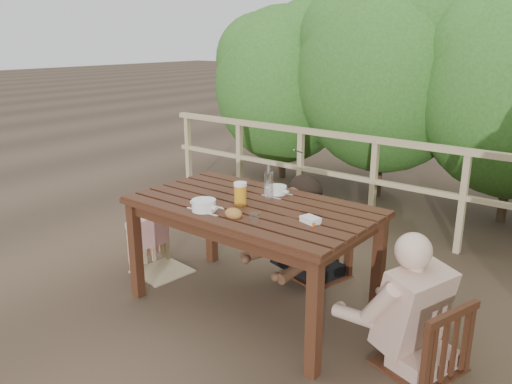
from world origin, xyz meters
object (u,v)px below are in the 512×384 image
Objects in this scene: diner_right at (434,266)px; soup_far at (277,191)px; chair_far at (318,224)px; butter_tub at (310,221)px; soup_near at (204,206)px; chair_right at (425,301)px; bread_roll at (234,214)px; beer_glass at (240,195)px; table at (252,257)px; bottle at (269,183)px; chair_left at (160,226)px; tumbler at (254,219)px; woman at (320,198)px.

soup_far is at bearing 96.68° from diner_right.
chair_far reaches higher than butter_tub.
soup_near reaches higher than soup_far.
chair_right reaches higher than soup_far.
bread_roll is 0.27m from beer_glass.
beer_glass is (-0.05, -0.07, 0.49)m from table.
chair_far is 1.02× the size of chair_right.
diner_right is 1.30m from bottle.
chair_far reaches higher than soup_near.
bread_roll is (0.24, 0.03, -0.01)m from soup_near.
chair_far is at bearing 77.10° from diner_right.
bread_roll reaches higher than butter_tub.
chair_left is at bearing 109.30° from diner_right.
butter_tub is (0.46, 0.22, -0.01)m from bread_roll.
butter_tub is (-0.74, -0.13, 0.38)m from chair_right.
chair_right is 1.34m from bottle.
tumbler is (0.42, 0.02, -0.01)m from soup_near.
woman is 5.05× the size of bottle.
chair_left is 3.59× the size of soup_far.
bread_roll is (-0.02, -1.08, 0.15)m from woman.
soup_far reaches higher than chair_left.
table is 0.54m from bread_roll.
butter_tub is at bearing -0.52° from beer_glass.
soup_near is (-1.44, -0.39, 0.40)m from chair_right.
woman is at bearing 76.81° from soup_near.
diner_right is (1.21, -0.72, 0.00)m from woman.
table is 1.88× the size of chair_far.
beer_glass is (-0.15, -0.85, 0.20)m from woman.
bottle is (0.03, -0.15, 0.10)m from soup_far.
soup_near is at bearing -103.92° from chair_left.
soup_far is 1.34× the size of beer_glass.
butter_tub is (0.54, -0.37, -0.01)m from soup_far.
tumbler reaches higher than butter_tub.
chair_far is (0.10, 0.76, 0.06)m from table.
chair_far is 7.25× the size of bread_roll.
diner_right is 11.25× the size of butter_tub.
table is 9.83× the size of beer_glass.
chair_far is at bearing 79.73° from beer_glass.
bottle is 0.57m from butter_tub.
chair_right is at bearing 5.47° from beer_glass.
chair_far reaches higher than chair_left.
chair_right is 0.84m from butter_tub.
table is 0.77m from chair_far.
diner_right is at bearing -15.38° from chair_far.
diner_right reaches higher than tumbler.
bread_roll is 0.18m from tumbler.
chair_right is 1.15m from tumbler.
soup_near is at bearing -176.64° from tumbler.
soup_near is 1.59× the size of beer_glass.
beer_glass is 0.39m from tumbler.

